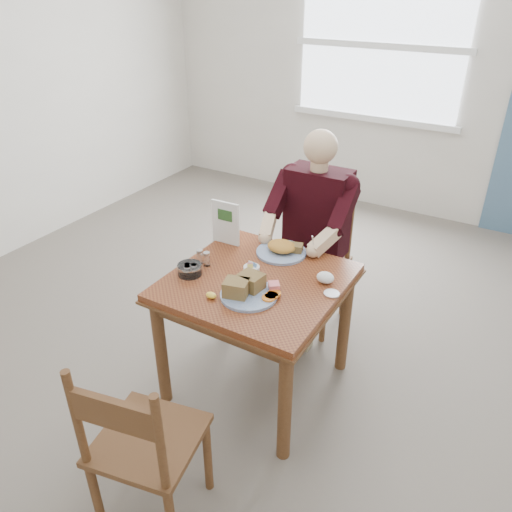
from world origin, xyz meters
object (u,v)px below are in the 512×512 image
Objects in this scene: table at (257,296)px; diner at (313,220)px; chair_far at (315,259)px; near_plate at (247,289)px; far_plate at (283,249)px; chair_near at (143,446)px.

table is 0.66× the size of diner.
chair_far reaches higher than table.
diner is 4.20× the size of near_plate.
near_plate is at bearing -76.19° from table.
chair_far is 2.60× the size of far_plate.
near_plate is (0.00, 0.84, 0.31)m from chair_near.
near_plate is at bearing -87.65° from chair_far.
diner reaches higher than table.
chair_far is 1.00× the size of chair_near.
near_plate is at bearing -83.96° from far_plate.
chair_far and chair_near have the same top height.
near_plate reaches higher than far_plate.
chair_far is at bearing 92.35° from near_plate.
near_plate is (0.04, -0.96, 0.31)m from chair_far.
diner reaches higher than chair_near.
chair_far is at bearing 91.18° from chair_near.
chair_far is at bearing 88.65° from far_plate.
diner reaches higher than chair_far.
chair_near is at bearing -88.82° from chair_far.
diner is (0.00, -0.09, 0.33)m from chair_far.
table is 0.22m from near_plate.
table is at bearing -90.00° from chair_far.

